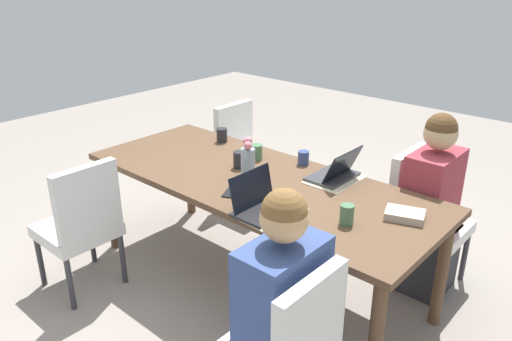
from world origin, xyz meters
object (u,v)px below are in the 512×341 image
Objects in this scene: chair_near_left_far at (244,151)px; chair_far_right_near at (81,221)px; dining_table at (256,188)px; phone_black at (231,192)px; book_red_cover at (405,215)px; laptop_far_left_near at (260,204)px; coffee_mug_near_right at (239,160)px; coffee_mug_centre_left at (347,215)px; person_far_left_near at (282,328)px; chair_near_left_mid at (421,212)px; coffee_mug_far_left at (222,135)px; flower_vase at (248,159)px; person_near_left_mid at (428,215)px; laptop_near_left_mid at (335,173)px; coffee_mug_near_left at (303,158)px; coffee_mug_centre_right at (257,152)px.

chair_near_left_far and chair_far_right_near have the same top height.
phone_black is (-0.04, 0.26, 0.08)m from dining_table.
book_red_cover is 1.33× the size of phone_black.
coffee_mug_near_right is at bearing -36.48° from laptop_far_left_near.
coffee_mug_centre_left is at bearing -156.31° from chair_far_right_near.
person_far_left_near is at bearing 97.36° from coffee_mug_centre_left.
chair_near_left_mid is 8.67× the size of coffee_mug_far_left.
phone_black is at bearing 108.61° from flower_vase.
coffee_mug_centre_left reaches higher than phone_black.
person_near_left_mid is 3.73× the size of laptop_far_left_near.
laptop_near_left_mid is at bearing 47.29° from chair_near_left_mid.
coffee_mug_near_left is at bearing 155.67° from chair_near_left_far.
chair_far_right_near is 1.07m from coffee_mug_near_right.
coffee_mug_far_left is at bearing -36.87° from person_far_left_near.
coffee_mug_centre_right is at bearing -179.39° from phone_black.
flower_vase reaches higher than chair_near_left_mid.
coffee_mug_centre_right is at bearing -49.08° from dining_table.
person_near_left_mid reaches higher than book_red_cover.
dining_table is at bearing 38.79° from person_near_left_mid.
person_far_left_near is 11.52× the size of coffee_mug_far_left.
coffee_mug_near_right reaches higher than coffee_mug_near_left.
coffee_mug_far_left is (0.45, -0.29, -0.00)m from coffee_mug_near_right.
flower_vase reaches higher than laptop_near_left_mid.
chair_far_right_near reaches higher than book_red_cover.
flower_vase is 0.33m from coffee_mug_centre_right.
chair_near_left_mid reaches higher than coffee_mug_centre_left.
coffee_mug_centre_left is (0.08, -0.62, 0.29)m from person_far_left_near.
coffee_mug_near_right is (1.05, 0.63, 0.29)m from person_near_left_mid.
coffee_mug_centre_right is at bearing -118.03° from chair_far_right_near.
chair_far_right_near reaches higher than phone_black.
chair_near_left_mid is at bearing -136.24° from dining_table.
flower_vase reaches higher than book_red_cover.
coffee_mug_centre_right is (0.59, 0.07, 0.01)m from laptop_near_left_mid.
phone_black is at bearing 98.04° from dining_table.
laptop_near_left_mid is (-0.06, -0.64, -0.00)m from laptop_far_left_near.
laptop_near_left_mid reaches higher than phone_black.
phone_black is at bearing 129.96° from chair_near_left_far.
person_near_left_mid is (-0.07, 0.06, 0.03)m from chair_near_left_mid.
chair_near_left_far is 0.91m from coffee_mug_centre_right.
chair_near_left_far is (0.86, -0.81, -0.19)m from dining_table.
person_far_left_near is 0.72m from laptop_far_left_near.
flower_vase is 0.27m from phone_black.
chair_far_right_near is 8.19× the size of coffee_mug_near_right.
phone_black is (0.74, 1.01, 0.26)m from chair_near_left_mid.
phone_black is (-0.80, -0.54, 0.26)m from chair_far_right_near.
person_near_left_mid is at bearing -97.68° from coffee_mug_centre_left.
coffee_mug_centre_left is (-0.36, 0.45, 0.01)m from laptop_near_left_mid.
person_near_left_mid is (-0.86, -0.69, -0.16)m from dining_table.
phone_black is at bearing 116.19° from coffee_mug_centre_right.
person_near_left_mid is 1.19m from coffee_mug_centre_right.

